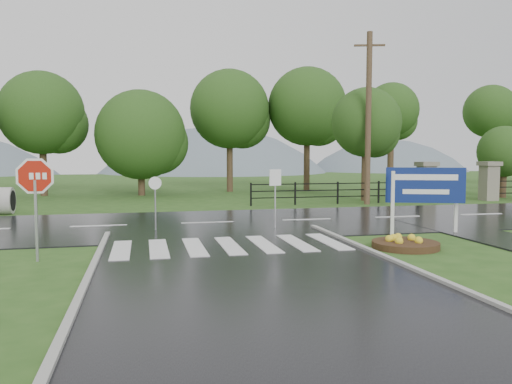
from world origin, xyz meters
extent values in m
plane|color=#2B511B|center=(0.00, 0.00, 0.00)|extent=(120.00, 120.00, 0.00)
cube|color=black|center=(0.00, 10.00, 0.00)|extent=(90.00, 8.00, 0.04)
cube|color=black|center=(8.50, 4.00, 0.00)|extent=(2.20, 11.00, 0.04)
cube|color=silver|center=(-3.00, 5.00, 0.06)|extent=(0.50, 2.80, 0.02)
cube|color=silver|center=(-2.00, 5.00, 0.06)|extent=(0.50, 2.80, 0.02)
cube|color=silver|center=(-1.00, 5.00, 0.06)|extent=(0.50, 2.80, 0.02)
cube|color=silver|center=(0.00, 5.00, 0.06)|extent=(0.50, 2.80, 0.02)
cube|color=silver|center=(1.00, 5.00, 0.06)|extent=(0.50, 2.80, 0.02)
cube|color=silver|center=(2.00, 5.00, 0.06)|extent=(0.50, 2.80, 0.02)
cube|color=silver|center=(3.00, 5.00, 0.06)|extent=(0.50, 2.80, 0.02)
cube|color=gray|center=(13.00, 16.00, 1.00)|extent=(0.80, 0.80, 2.00)
cube|color=#6B6659|center=(13.00, 16.00, 2.12)|extent=(1.00, 1.00, 0.24)
cube|color=gray|center=(17.00, 16.00, 1.00)|extent=(0.80, 0.80, 2.00)
cube|color=#6B6659|center=(17.00, 16.00, 2.12)|extent=(1.00, 1.00, 0.24)
cube|color=black|center=(7.75, 16.00, 0.40)|extent=(9.50, 0.05, 0.05)
cube|color=black|center=(7.75, 16.00, 0.75)|extent=(9.50, 0.05, 0.05)
cube|color=black|center=(7.75, 16.00, 1.10)|extent=(9.50, 0.05, 0.05)
cube|color=black|center=(3.00, 16.00, 0.60)|extent=(0.08, 0.08, 1.20)
cube|color=black|center=(12.50, 16.00, 0.60)|extent=(0.08, 0.08, 1.20)
cube|color=black|center=(17.50, 16.00, 0.60)|extent=(0.08, 0.08, 1.20)
sphere|color=slate|center=(8.00, 65.00, -17.28)|extent=(48.00, 48.00, 48.00)
sphere|color=slate|center=(36.00, 65.00, -12.96)|extent=(36.00, 36.00, 36.00)
cube|color=#939399|center=(-4.98, 4.20, 1.01)|extent=(0.06, 0.06, 2.03)
cylinder|color=white|center=(-4.98, 4.21, 2.13)|extent=(1.22, 0.07, 1.22)
cylinder|color=#AB190B|center=(-4.98, 4.20, 2.13)|extent=(1.06, 0.08, 1.06)
cube|color=silver|center=(5.51, 5.80, 1.06)|extent=(0.14, 0.14, 2.12)
cube|color=silver|center=(7.84, 5.80, 1.06)|extent=(0.14, 0.14, 2.12)
cube|color=navy|center=(6.67, 5.80, 1.64)|extent=(2.41, 0.93, 1.17)
cube|color=white|center=(6.67, 5.77, 1.91)|extent=(1.90, 0.70, 0.19)
cube|color=white|center=(6.67, 5.77, 1.43)|extent=(1.40, 0.52, 0.16)
cylinder|color=#332111|center=(4.85, 3.79, 0.09)|extent=(1.88, 1.88, 0.19)
cube|color=#939399|center=(2.18, 8.10, 1.00)|extent=(0.04, 0.04, 2.00)
cube|color=white|center=(2.18, 8.08, 1.84)|extent=(0.46, 0.15, 0.58)
cylinder|color=#939399|center=(-1.99, 8.48, 0.88)|extent=(0.05, 0.05, 1.76)
cylinder|color=white|center=(-1.99, 8.46, 1.67)|extent=(0.44, 0.11, 0.44)
cylinder|color=#473523|center=(9.21, 15.50, 4.50)|extent=(0.30, 0.30, 9.00)
cube|color=brown|center=(9.21, 15.50, 8.30)|extent=(1.57, 0.53, 0.10)
cylinder|color=#3D2B1C|center=(10.03, 17.50, 1.86)|extent=(0.48, 0.48, 3.72)
sphere|color=#204415|center=(10.03, 17.50, 4.47)|extent=(3.94, 3.94, 3.94)
cylinder|color=#3D2B1C|center=(19.14, 17.50, 1.18)|extent=(0.40, 0.40, 2.36)
sphere|color=#204415|center=(19.14, 17.50, 2.83)|extent=(3.11, 3.11, 3.11)
camera|label=1|loc=(-2.38, -8.92, 2.67)|focal=35.00mm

